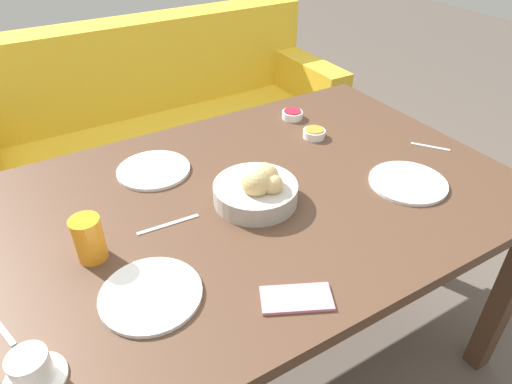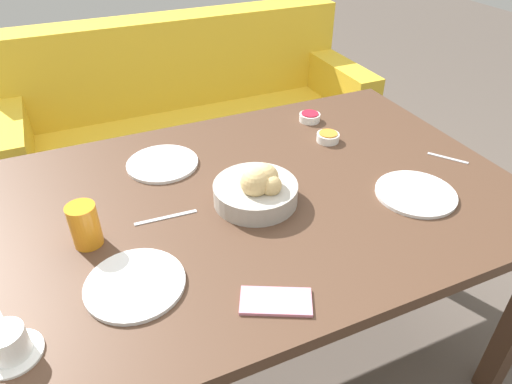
{
  "view_description": "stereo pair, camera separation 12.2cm",
  "coord_description": "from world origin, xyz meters",
  "px_view_note": "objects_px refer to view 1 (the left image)",
  "views": [
    {
      "loc": [
        -0.51,
        -0.89,
        1.48
      ],
      "look_at": [
        0.0,
        -0.03,
        0.77
      ],
      "focal_mm": 32.0,
      "sensor_mm": 36.0,
      "label": 1
    },
    {
      "loc": [
        -0.4,
        -0.95,
        1.48
      ],
      "look_at": [
        0.0,
        -0.03,
        0.77
      ],
      "focal_mm": 32.0,
      "sensor_mm": 36.0,
      "label": 2
    }
  ],
  "objects_px": {
    "plate_far_center": "(154,170)",
    "fork_silver": "(168,224)",
    "spoon_coffee": "(430,147)",
    "coffee_cup": "(32,370)",
    "cell_phone": "(296,298)",
    "bread_basket": "(258,189)",
    "jam_bowl_berry": "(292,115)",
    "plate_near_right": "(408,182)",
    "juice_glass": "(89,239)",
    "plate_near_left": "(151,294)",
    "jam_bowl_honey": "(314,133)",
    "couch": "(165,142)"
  },
  "relations": [
    {
      "from": "jam_bowl_berry",
      "to": "cell_phone",
      "type": "distance_m",
      "value": 0.86
    },
    {
      "from": "juice_glass",
      "to": "cell_phone",
      "type": "distance_m",
      "value": 0.49
    },
    {
      "from": "couch",
      "to": "jam_bowl_berry",
      "type": "xyz_separation_m",
      "value": [
        0.22,
        -0.8,
        0.43
      ]
    },
    {
      "from": "jam_bowl_berry",
      "to": "cell_phone",
      "type": "bearing_deg",
      "value": -124.04
    },
    {
      "from": "juice_glass",
      "to": "jam_bowl_honey",
      "type": "height_order",
      "value": "juice_glass"
    },
    {
      "from": "plate_far_center",
      "to": "fork_silver",
      "type": "bearing_deg",
      "value": -102.55
    },
    {
      "from": "fork_silver",
      "to": "couch",
      "type": "bearing_deg",
      "value": 70.99
    },
    {
      "from": "couch",
      "to": "jam_bowl_honey",
      "type": "height_order",
      "value": "couch"
    },
    {
      "from": "jam_bowl_berry",
      "to": "juice_glass",
      "type": "bearing_deg",
      "value": -156.14
    },
    {
      "from": "coffee_cup",
      "to": "bread_basket",
      "type": "bearing_deg",
      "value": 22.37
    },
    {
      "from": "jam_bowl_berry",
      "to": "spoon_coffee",
      "type": "height_order",
      "value": "jam_bowl_berry"
    },
    {
      "from": "spoon_coffee",
      "to": "cell_phone",
      "type": "relative_size",
      "value": 0.63
    },
    {
      "from": "coffee_cup",
      "to": "juice_glass",
      "type": "bearing_deg",
      "value": 57.21
    },
    {
      "from": "cell_phone",
      "to": "spoon_coffee",
      "type": "bearing_deg",
      "value": 22.22
    },
    {
      "from": "plate_near_right",
      "to": "coffee_cup",
      "type": "height_order",
      "value": "coffee_cup"
    },
    {
      "from": "jam_bowl_berry",
      "to": "plate_near_left",
      "type": "bearing_deg",
      "value": -143.65
    },
    {
      "from": "juice_glass",
      "to": "fork_silver",
      "type": "height_order",
      "value": "juice_glass"
    },
    {
      "from": "plate_near_right",
      "to": "plate_far_center",
      "type": "relative_size",
      "value": 1.02
    },
    {
      "from": "coffee_cup",
      "to": "fork_silver",
      "type": "height_order",
      "value": "coffee_cup"
    },
    {
      "from": "couch",
      "to": "plate_near_right",
      "type": "relative_size",
      "value": 7.98
    },
    {
      "from": "bread_basket",
      "to": "coffee_cup",
      "type": "height_order",
      "value": "bread_basket"
    },
    {
      "from": "coffee_cup",
      "to": "cell_phone",
      "type": "distance_m",
      "value": 0.51
    },
    {
      "from": "coffee_cup",
      "to": "jam_bowl_honey",
      "type": "relative_size",
      "value": 1.47
    },
    {
      "from": "jam_bowl_berry",
      "to": "spoon_coffee",
      "type": "bearing_deg",
      "value": -56.53
    },
    {
      "from": "plate_near_left",
      "to": "cell_phone",
      "type": "distance_m",
      "value": 0.31
    },
    {
      "from": "plate_far_center",
      "to": "cell_phone",
      "type": "xyz_separation_m",
      "value": [
        0.08,
        -0.63,
        -0.0
      ]
    },
    {
      "from": "fork_silver",
      "to": "plate_near_left",
      "type": "bearing_deg",
      "value": -120.76
    },
    {
      "from": "juice_glass",
      "to": "jam_bowl_berry",
      "type": "distance_m",
      "value": 0.89
    },
    {
      "from": "plate_near_right",
      "to": "jam_bowl_honey",
      "type": "relative_size",
      "value": 2.97
    },
    {
      "from": "bread_basket",
      "to": "plate_near_left",
      "type": "relative_size",
      "value": 1.04
    },
    {
      "from": "cell_phone",
      "to": "plate_near_left",
      "type": "bearing_deg",
      "value": 147.29
    },
    {
      "from": "plate_far_center",
      "to": "juice_glass",
      "type": "distance_m",
      "value": 0.38
    },
    {
      "from": "plate_far_center",
      "to": "plate_near_right",
      "type": "bearing_deg",
      "value": -36.03
    },
    {
      "from": "jam_bowl_berry",
      "to": "plate_near_right",
      "type": "bearing_deg",
      "value": -85.07
    },
    {
      "from": "jam_bowl_honey",
      "to": "plate_near_right",
      "type": "bearing_deg",
      "value": -80.14
    },
    {
      "from": "plate_far_center",
      "to": "coffee_cup",
      "type": "relative_size",
      "value": 1.98
    },
    {
      "from": "coffee_cup",
      "to": "spoon_coffee",
      "type": "height_order",
      "value": "coffee_cup"
    },
    {
      "from": "juice_glass",
      "to": "spoon_coffee",
      "type": "relative_size",
      "value": 1.05
    },
    {
      "from": "plate_near_left",
      "to": "plate_far_center",
      "type": "height_order",
      "value": "same"
    },
    {
      "from": "coffee_cup",
      "to": "plate_far_center",
      "type": "bearing_deg",
      "value": 52.12
    },
    {
      "from": "plate_near_left",
      "to": "coffee_cup",
      "type": "distance_m",
      "value": 0.26
    },
    {
      "from": "plate_far_center",
      "to": "spoon_coffee",
      "type": "relative_size",
      "value": 2.06
    },
    {
      "from": "plate_near_left",
      "to": "coffee_cup",
      "type": "relative_size",
      "value": 2.0
    },
    {
      "from": "spoon_coffee",
      "to": "coffee_cup",
      "type": "bearing_deg",
      "value": -170.05
    },
    {
      "from": "cell_phone",
      "to": "couch",
      "type": "bearing_deg",
      "value": 80.39
    },
    {
      "from": "plate_near_right",
      "to": "juice_glass",
      "type": "bearing_deg",
      "value": 169.38
    },
    {
      "from": "jam_bowl_berry",
      "to": "jam_bowl_honey",
      "type": "xyz_separation_m",
      "value": [
        -0.02,
        -0.16,
        0.0
      ]
    },
    {
      "from": "plate_far_center",
      "to": "jam_bowl_berry",
      "type": "xyz_separation_m",
      "value": [
        0.56,
        0.08,
        0.01
      ]
    },
    {
      "from": "bread_basket",
      "to": "plate_near_right",
      "type": "height_order",
      "value": "bread_basket"
    },
    {
      "from": "coffee_cup",
      "to": "couch",
      "type": "bearing_deg",
      "value": 62.01
    }
  ]
}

